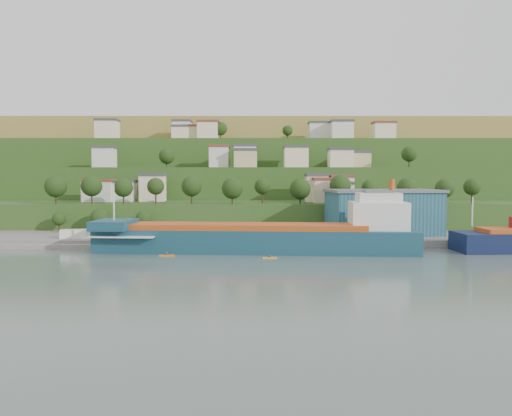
{
  "coord_description": "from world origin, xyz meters",
  "views": [
    {
      "loc": [
        -2.76,
        -112.63,
        18.17
      ],
      "look_at": [
        -2.47,
        15.0,
        10.41
      ],
      "focal_mm": 35.0,
      "sensor_mm": 36.0,
      "label": 1
    }
  ],
  "objects_px": {
    "cargo_ship_near": "(266,239)",
    "warehouse": "(382,211)",
    "kayak_orange": "(167,255)",
    "caravan": "(74,235)"
  },
  "relations": [
    {
      "from": "warehouse",
      "to": "caravan",
      "type": "height_order",
      "value": "warehouse"
    },
    {
      "from": "cargo_ship_near",
      "to": "warehouse",
      "type": "relative_size",
      "value": 2.44
    },
    {
      "from": "warehouse",
      "to": "cargo_ship_near",
      "type": "bearing_deg",
      "value": -151.79
    },
    {
      "from": "warehouse",
      "to": "caravan",
      "type": "xyz_separation_m",
      "value": [
        -85.36,
        -10.91,
        -5.65
      ]
    },
    {
      "from": "cargo_ship_near",
      "to": "warehouse",
      "type": "height_order",
      "value": "cargo_ship_near"
    },
    {
      "from": "cargo_ship_near",
      "to": "kayak_orange",
      "type": "bearing_deg",
      "value": -159.8
    },
    {
      "from": "kayak_orange",
      "to": "warehouse",
      "type": "bearing_deg",
      "value": 26.65
    },
    {
      "from": "cargo_ship_near",
      "to": "warehouse",
      "type": "distance_m",
      "value": 40.97
    },
    {
      "from": "caravan",
      "to": "kayak_orange",
      "type": "bearing_deg",
      "value": -40.88
    },
    {
      "from": "warehouse",
      "to": "caravan",
      "type": "bearing_deg",
      "value": -177.07
    }
  ]
}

